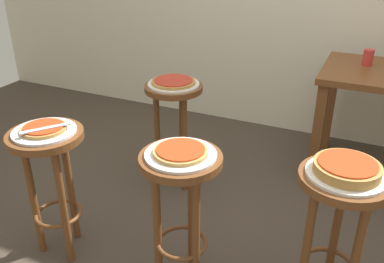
% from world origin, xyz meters
% --- Properties ---
extents(ground_plane, '(6.00, 6.00, 0.00)m').
position_xyz_m(ground_plane, '(0.00, 0.00, 0.00)').
color(ground_plane, '#42382D').
extents(stool_foreground, '(0.35, 0.35, 0.68)m').
position_xyz_m(stool_foreground, '(-0.73, -0.33, 0.49)').
color(stool_foreground, brown).
rests_on(stool_foreground, ground_plane).
extents(serving_plate_foreground, '(0.29, 0.29, 0.01)m').
position_xyz_m(serving_plate_foreground, '(-0.73, -0.33, 0.68)').
color(serving_plate_foreground, silver).
rests_on(serving_plate_foreground, stool_foreground).
extents(pizza_foreground, '(0.20, 0.20, 0.02)m').
position_xyz_m(pizza_foreground, '(-0.73, -0.33, 0.70)').
color(pizza_foreground, '#B78442').
rests_on(pizza_foreground, serving_plate_foreground).
extents(stool_middle, '(0.35, 0.35, 0.68)m').
position_xyz_m(stool_middle, '(-0.07, -0.27, 0.49)').
color(stool_middle, brown).
rests_on(stool_middle, ground_plane).
extents(serving_plate_middle, '(0.30, 0.30, 0.01)m').
position_xyz_m(serving_plate_middle, '(-0.07, -0.27, 0.68)').
color(serving_plate_middle, silver).
rests_on(serving_plate_middle, stool_middle).
extents(pizza_middle, '(0.23, 0.23, 0.02)m').
position_xyz_m(pizza_middle, '(-0.07, -0.27, 0.70)').
color(pizza_middle, tan).
rests_on(pizza_middle, serving_plate_middle).
extents(stool_leftside, '(0.35, 0.35, 0.68)m').
position_xyz_m(stool_leftside, '(0.56, -0.15, 0.49)').
color(stool_leftside, brown).
rests_on(stool_leftside, ground_plane).
extents(serving_plate_leftside, '(0.30, 0.30, 0.01)m').
position_xyz_m(serving_plate_leftside, '(0.56, -0.15, 0.68)').
color(serving_plate_leftside, white).
rests_on(serving_plate_leftside, stool_leftside).
extents(pizza_leftside, '(0.25, 0.25, 0.05)m').
position_xyz_m(pizza_leftside, '(0.56, -0.15, 0.71)').
color(pizza_leftside, '#B78442').
rests_on(pizza_leftside, serving_plate_leftside).
extents(stool_rear, '(0.35, 0.35, 0.68)m').
position_xyz_m(stool_rear, '(-0.49, 0.48, 0.49)').
color(stool_rear, brown).
rests_on(stool_rear, ground_plane).
extents(serving_plate_rear, '(0.31, 0.31, 0.01)m').
position_xyz_m(serving_plate_rear, '(-0.49, 0.48, 0.68)').
color(serving_plate_rear, silver).
rests_on(serving_plate_rear, stool_rear).
extents(pizza_rear, '(0.26, 0.26, 0.02)m').
position_xyz_m(pizza_rear, '(-0.49, 0.48, 0.70)').
color(pizza_rear, '#B78442').
rests_on(pizza_rear, serving_plate_rear).
extents(cup_far_edge, '(0.06, 0.06, 0.10)m').
position_xyz_m(cup_far_edge, '(0.53, 1.20, 0.78)').
color(cup_far_edge, red).
rests_on(cup_far_edge, dining_table).
extents(pizza_server_knife, '(0.15, 0.19, 0.01)m').
position_xyz_m(pizza_server_knife, '(-0.70, -0.35, 0.71)').
color(pizza_server_knife, silver).
rests_on(pizza_server_knife, pizza_foreground).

